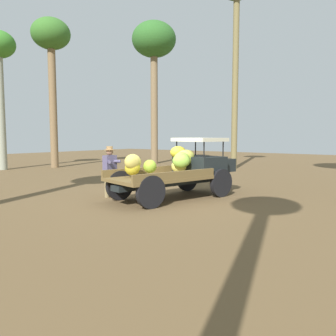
{
  "coord_description": "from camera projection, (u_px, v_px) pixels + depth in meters",
  "views": [
    {
      "loc": [
        -8.23,
        -6.59,
        1.95
      ],
      "look_at": [
        0.06,
        -0.23,
        0.97
      ],
      "focal_mm": 36.43,
      "sensor_mm": 36.0,
      "label": 1
    }
  ],
  "objects": [
    {
      "name": "truck",
      "position": [
        182.0,
        168.0,
        10.91
      ],
      "size": [
        4.65,
        2.56,
        1.89
      ],
      "rotation": [
        0.0,
        0.0,
        -0.23
      ],
      "color": "black",
      "rests_on": "ground"
    },
    {
      "name": "forest_tree_6",
      "position": [
        154.0,
        45.0,
        23.51
      ],
      "size": [
        3.04,
        3.04,
        9.82
      ],
      "color": "#7A6346",
      "rests_on": "ground"
    },
    {
      "name": "farmer",
      "position": [
        110.0,
        168.0,
        10.86
      ],
      "size": [
        0.53,
        0.47,
        1.63
      ],
      "rotation": [
        0.0,
        0.0,
        -1.63
      ],
      "color": "olive",
      "rests_on": "ground"
    },
    {
      "name": "ground_plane",
      "position": [
        161.0,
        198.0,
        10.68
      ],
      "size": [
        60.0,
        60.0,
        0.0
      ],
      "primitive_type": "plane",
      "color": "brown"
    },
    {
      "name": "forest_tree_1",
      "position": [
        51.0,
        44.0,
        20.51
      ],
      "size": [
        2.32,
        2.32,
        9.01
      ],
      "color": "brown",
      "rests_on": "ground"
    }
  ]
}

